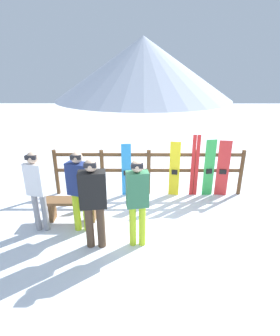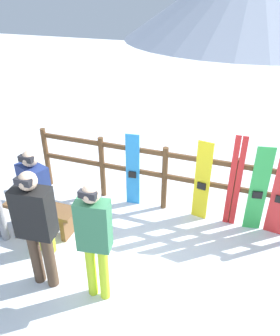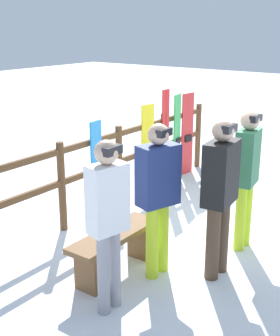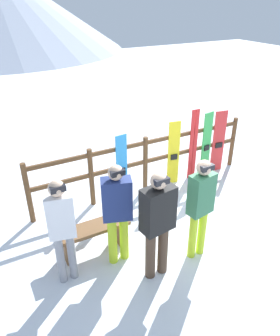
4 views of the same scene
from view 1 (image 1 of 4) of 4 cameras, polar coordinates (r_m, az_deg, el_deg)
ground_plane at (r=5.66m, az=2.23°, el=-12.98°), size 40.00×40.00×0.00m
mountain_backdrop at (r=28.30m, az=0.73°, el=20.84°), size 18.00×18.00×6.00m
fence at (r=6.77m, az=1.89°, el=-0.16°), size 4.91×0.10×1.22m
bench at (r=5.94m, az=-14.50°, el=-7.86°), size 1.20×0.36×0.50m
person_white at (r=5.51m, az=-21.61°, el=-3.56°), size 0.41×0.28×1.70m
person_plaid_green at (r=4.68m, az=-0.58°, el=-6.31°), size 0.42×0.28×1.72m
person_navy at (r=5.27m, az=-13.09°, el=-3.92°), size 0.49×0.37×1.70m
person_black at (r=4.72m, az=-10.13°, el=-6.53°), size 0.50×0.32×1.75m
snowboard_blue at (r=6.73m, az=-2.98°, el=-0.49°), size 0.25×0.07×1.40m
snowboard_yellow at (r=6.76m, az=7.51°, el=-0.29°), size 0.26×0.09×1.45m
ski_pair_red at (r=6.81m, az=11.85°, el=0.44°), size 0.19×0.02×1.63m
snowboard_green at (r=6.92m, az=14.82°, el=-0.09°), size 0.27×0.09×1.50m
snowboard_red at (r=7.02m, az=17.60°, el=-0.18°), size 0.31×0.09×1.48m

